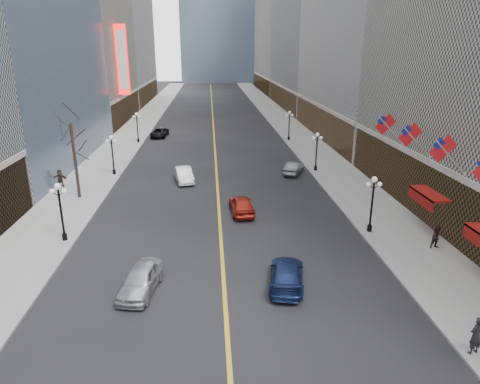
{
  "coord_description": "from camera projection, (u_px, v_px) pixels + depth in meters",
  "views": [
    {
      "loc": [
        -0.65,
        -0.39,
        13.9
      ],
      "look_at": [
        0.65,
        17.93,
        7.73
      ],
      "focal_mm": 32.0,
      "sensor_mm": 36.0,
      "label": 1
    }
  ],
  "objects": [
    {
      "name": "ped_east_walk",
      "position": [
        437.0,
        237.0,
        30.81
      ],
      "size": [
        0.91,
        0.57,
        1.77
      ],
      "primitive_type": "imported",
      "rotation": [
        0.0,
        0.0,
        0.12
      ],
      "color": "black",
      "rests_on": "sidewalk_east"
    },
    {
      "name": "flag_5",
      "position": [
        387.0,
        126.0,
        38.53
      ],
      "size": [
        2.87,
        0.12,
        2.87
      ],
      "color": "#B2B2B7",
      "rests_on": "ground"
    },
    {
      "name": "tree_west_far",
      "position": [
        72.0,
        135.0,
        39.78
      ],
      "size": [
        3.6,
        3.6,
        7.92
      ],
      "color": "#2D231C",
      "rests_on": "sidewalk_west"
    },
    {
      "name": "streetlamp_west_3",
      "position": [
        137.0,
        124.0,
        65.54
      ],
      "size": [
        1.26,
        0.44,
        4.52
      ],
      "color": "black",
      "rests_on": "sidewalk_west"
    },
    {
      "name": "flag_3",
      "position": [
        445.0,
        151.0,
        29.07
      ],
      "size": [
        2.87,
        0.12,
        2.87
      ],
      "color": "#B2B2B7",
      "rests_on": "ground"
    },
    {
      "name": "sidewalk_west",
      "position": [
        129.0,
        138.0,
        70.07
      ],
      "size": [
        6.0,
        230.0,
        0.15
      ],
      "primitive_type": "cube",
      "color": "gray",
      "rests_on": "ground"
    },
    {
      "name": "car_sb_mid",
      "position": [
        242.0,
        205.0,
        37.81
      ],
      "size": [
        2.21,
        4.85,
        1.62
      ],
      "primitive_type": "imported",
      "rotation": [
        0.0,
        0.0,
        3.21
      ],
      "color": "maroon",
      "rests_on": "ground"
    },
    {
      "name": "streetlamp_east_3",
      "position": [
        289.0,
        122.0,
        67.11
      ],
      "size": [
        1.26,
        0.44,
        4.52
      ],
      "color": "black",
      "rests_on": "sidewalk_east"
    },
    {
      "name": "car_nb_far",
      "position": [
        159.0,
        133.0,
        70.57
      ],
      "size": [
        2.86,
        5.34,
        1.43
      ],
      "primitive_type": "imported",
      "rotation": [
        0.0,
        0.0,
        -0.1
      ],
      "color": "black",
      "rests_on": "ground"
    },
    {
      "name": "ped_ne_corner",
      "position": [
        476.0,
        335.0,
        20.05
      ],
      "size": [
        0.85,
        0.73,
        1.96
      ],
      "primitive_type": "imported",
      "rotation": [
        0.0,
        0.0,
        3.47
      ],
      "color": "black",
      "rests_on": "sidewalk_east"
    },
    {
      "name": "lane_line",
      "position": [
        213.0,
        126.0,
        80.49
      ],
      "size": [
        0.25,
        200.0,
        0.02
      ],
      "primitive_type": "cube",
      "color": "gold",
      "rests_on": "ground"
    },
    {
      "name": "awning_c",
      "position": [
        427.0,
        195.0,
        33.3
      ],
      "size": [
        1.4,
        4.0,
        0.93
      ],
      "color": "maroon",
      "rests_on": "ground"
    },
    {
      "name": "car_nb_near",
      "position": [
        141.0,
        280.0,
        25.55
      ],
      "size": [
        2.64,
        4.91,
        1.59
      ],
      "primitive_type": "imported",
      "rotation": [
        0.0,
        0.0,
        -0.17
      ],
      "color": "#B6B8BE",
      "rests_on": "ground"
    },
    {
      "name": "theatre_marquee",
      "position": [
        122.0,
        60.0,
        75.61
      ],
      "size": [
        2.0,
        0.55,
        12.0
      ],
      "color": "red",
      "rests_on": "ground"
    },
    {
      "name": "streetlamp_east_2",
      "position": [
        317.0,
        148.0,
        50.09
      ],
      "size": [
        1.26,
        0.44,
        4.52
      ],
      "color": "black",
      "rests_on": "sidewalk_east"
    },
    {
      "name": "car_sb_near",
      "position": [
        287.0,
        274.0,
        26.29
      ],
      "size": [
        2.98,
        5.34,
        1.46
      ],
      "primitive_type": "imported",
      "rotation": [
        0.0,
        0.0,
        2.95
      ],
      "color": "navy",
      "rests_on": "ground"
    },
    {
      "name": "sidewalk_east",
      "position": [
        297.0,
        135.0,
        71.94
      ],
      "size": [
        6.0,
        230.0,
        0.15
      ],
      "primitive_type": "cube",
      "color": "gray",
      "rests_on": "ground"
    },
    {
      "name": "ped_west_far",
      "position": [
        60.0,
        178.0,
        44.62
      ],
      "size": [
        1.76,
        0.76,
        1.83
      ],
      "primitive_type": "imported",
      "rotation": [
        0.0,
        0.0,
        -0.17
      ],
      "color": "black",
      "rests_on": "sidewalk_west"
    },
    {
      "name": "flag_4",
      "position": [
        412.0,
        137.0,
        33.8
      ],
      "size": [
        2.87,
        0.12,
        2.87
      ],
      "color": "#B2B2B7",
      "rests_on": "ground"
    },
    {
      "name": "streetlamp_east_1",
      "position": [
        373.0,
        198.0,
        33.07
      ],
      "size": [
        1.26,
        0.44,
        4.52
      ],
      "color": "black",
      "rests_on": "sidewalk_east"
    },
    {
      "name": "car_nb_mid",
      "position": [
        184.0,
        175.0,
        46.88
      ],
      "size": [
        2.53,
        4.97,
        1.56
      ],
      "primitive_type": "imported",
      "rotation": [
        0.0,
        0.0,
        0.19
      ],
      "color": "white",
      "rests_on": "ground"
    },
    {
      "name": "bldg_east_c",
      "position": [
        339.0,
        2.0,
        99.37
      ],
      "size": [
        26.6,
        40.6,
        48.8
      ],
      "color": "gray",
      "rests_on": "ground"
    },
    {
      "name": "car_sb_far",
      "position": [
        294.0,
        168.0,
        49.82
      ],
      "size": [
        3.19,
        4.66,
        1.45
      ],
      "primitive_type": "imported",
      "rotation": [
        0.0,
        0.0,
        2.72
      ],
      "color": "#53585B",
      "rests_on": "ground"
    },
    {
      "name": "streetlamp_west_2",
      "position": [
        112.0,
        151.0,
        48.52
      ],
      "size": [
        1.26,
        0.44,
        4.52
      ],
      "color": "black",
      "rests_on": "sidewalk_west"
    },
    {
      "name": "streetlamp_west_1",
      "position": [
        60.0,
        206.0,
        31.5
      ],
      "size": [
        1.26,
        0.44,
        4.52
      ],
      "color": "black",
      "rests_on": "sidewalk_west"
    }
  ]
}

